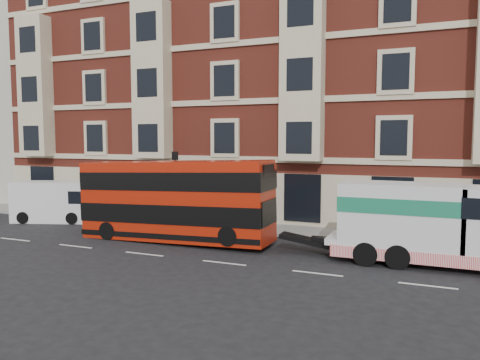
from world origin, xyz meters
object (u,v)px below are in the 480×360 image
Objects in this scene: tow_truck at (429,223)px; pedestrian at (136,207)px; double_decker_bus at (175,199)px; box_van at (54,202)px.

pedestrian is at bearing 167.97° from tow_truck.
pedestrian is at bearing 143.67° from double_decker_bus.
double_decker_bus is 6.22m from pedestrian.
box_van is (-10.11, 2.10, -0.93)m from double_decker_bus.
tow_truck is at bearing -24.45° from box_van.
pedestrian is (-4.92, 3.62, -1.19)m from double_decker_bus.
box_van is at bearing 168.26° from double_decker_bus.
box_van is at bearing -139.37° from pedestrian.
box_van is (-22.17, 2.10, -0.55)m from tow_truck.
double_decker_bus is 10.37m from box_van.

